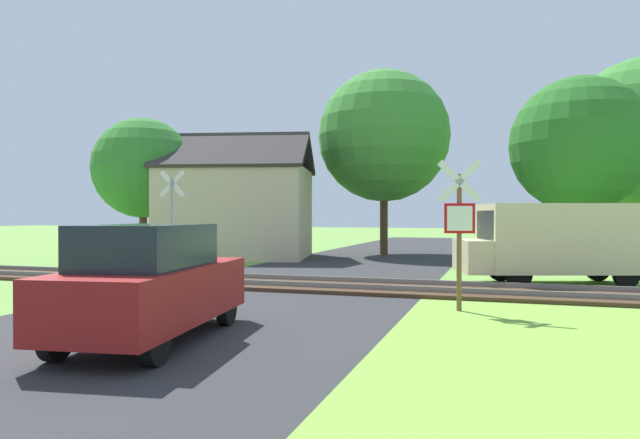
# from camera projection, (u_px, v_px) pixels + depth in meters

# --- Properties ---
(ground_plane) EXTENTS (160.00, 160.00, 0.00)m
(ground_plane) POSITION_uv_depth(u_px,v_px,m) (130.00, 341.00, 8.70)
(ground_plane) COLOR #6B9942
(road_asphalt) EXTENTS (7.32, 80.00, 0.01)m
(road_asphalt) POSITION_uv_depth(u_px,v_px,m) (196.00, 318.00, 10.61)
(road_asphalt) COLOR #2D2D30
(road_asphalt) RESTS_ON ground
(rail_track) EXTENTS (60.00, 2.60, 0.22)m
(rail_track) POSITION_uv_depth(u_px,v_px,m) (291.00, 284.00, 15.39)
(rail_track) COLOR #422D1E
(rail_track) RESTS_ON ground
(stop_sign_near) EXTENTS (0.87, 0.21, 3.04)m
(stop_sign_near) POSITION_uv_depth(u_px,v_px,m) (459.00, 225.00, 11.37)
(stop_sign_near) COLOR brown
(stop_sign_near) RESTS_ON ground
(crossing_sign_far) EXTENTS (0.88, 0.17, 3.38)m
(crossing_sign_far) POSITION_uv_depth(u_px,v_px,m) (171.00, 214.00, 18.45)
(crossing_sign_far) COLOR #9E9EA5
(crossing_sign_far) RESTS_ON ground
(house) EXTENTS (7.60, 6.73, 5.68)m
(house) POSITION_uv_depth(u_px,v_px,m) (238.00, 210.00, 25.88)
(house) COLOR #C6B293
(house) RESTS_ON ground
(tree_right) EXTENTS (5.29, 5.29, 7.32)m
(tree_right) POSITION_uv_depth(u_px,v_px,m) (580.00, 145.00, 22.17)
(tree_right) COLOR #513823
(tree_right) RESTS_ON ground
(tree_center) EXTENTS (6.43, 6.43, 9.02)m
(tree_center) POSITION_uv_depth(u_px,v_px,m) (384.00, 136.00, 27.88)
(tree_center) COLOR #513823
(tree_center) RESTS_ON ground
(tree_left) EXTENTS (4.52, 4.52, 6.32)m
(tree_left) POSITION_uv_depth(u_px,v_px,m) (143.00, 168.00, 25.79)
(tree_left) COLOR #513823
(tree_left) RESTS_ON ground
(mail_truck) EXTENTS (5.23, 3.26, 2.24)m
(mail_truck) POSITION_uv_depth(u_px,v_px,m) (554.00, 240.00, 15.85)
(mail_truck) COLOR beige
(mail_truck) RESTS_ON ground
(parked_car) EXTENTS (2.16, 4.18, 1.78)m
(parked_car) POSITION_uv_depth(u_px,v_px,m) (151.00, 283.00, 8.64)
(parked_car) COLOR maroon
(parked_car) RESTS_ON ground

